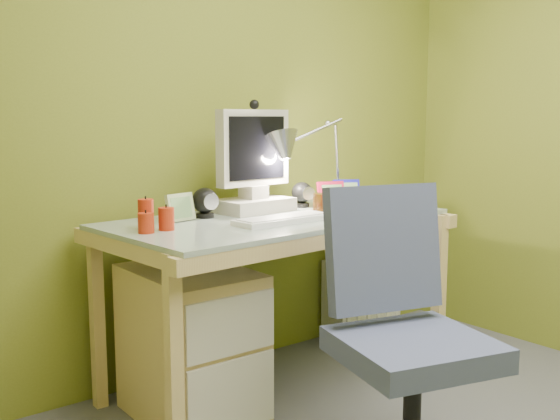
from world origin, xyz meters
TOP-DOWN VIEW (x-y plane):
  - wall_back at (0.00, 1.60)m, footprint 3.20×0.01m
  - desk at (0.13, 1.18)m, footprint 1.53×0.85m
  - monitor at (0.13, 1.36)m, footprint 0.42×0.27m
  - speaker_left at (-0.14, 1.34)m, footprint 0.12×0.12m
  - speaker_right at (0.40, 1.34)m, footprint 0.12×0.12m
  - keyboard at (0.05, 1.04)m, footprint 0.44×0.16m
  - mousepad at (0.51, 1.04)m, footprint 0.27×0.22m
  - mouse at (0.51, 1.04)m, footprint 0.12×0.09m
  - amber_tumbler at (0.31, 1.10)m, footprint 0.08×0.08m
  - candle_cluster at (-0.47, 1.19)m, footprint 0.18×0.17m
  - photo_frame_red at (0.55, 1.30)m, footprint 0.14×0.06m
  - photo_frame_blue at (0.69, 1.34)m, footprint 0.13×0.08m
  - photo_frame_green at (-0.27, 1.32)m, footprint 0.14×0.05m
  - desk_lamp at (0.58, 1.36)m, footprint 0.60×0.34m
  - task_chair at (0.02, 0.31)m, footprint 0.65×0.65m
  - radiator at (0.96, 1.49)m, footprint 0.45×0.19m

SIDE VIEW (x-z plane):
  - radiator at x=0.96m, z-range 0.00..0.44m
  - desk at x=0.13m, z-range 0.00..0.79m
  - task_chair at x=0.02m, z-range 0.00..0.96m
  - mousepad at x=0.51m, z-range 0.79..0.80m
  - keyboard at x=0.05m, z-range 0.79..0.81m
  - mouse at x=0.51m, z-range 0.79..0.83m
  - amber_tumbler at x=0.31m, z-range 0.79..0.88m
  - photo_frame_green at x=-0.27m, z-range 0.79..0.91m
  - photo_frame_blue at x=0.69m, z-range 0.79..0.91m
  - candle_cluster at x=-0.47m, z-range 0.79..0.91m
  - photo_frame_red at x=0.55m, z-range 0.79..0.91m
  - speaker_right at x=0.40m, z-range 0.79..0.91m
  - speaker_left at x=-0.14m, z-range 0.79..0.92m
  - monitor at x=0.13m, z-range 0.79..1.34m
  - desk_lamp at x=0.58m, z-range 0.79..1.39m
  - wall_back at x=0.00m, z-range 0.00..2.40m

